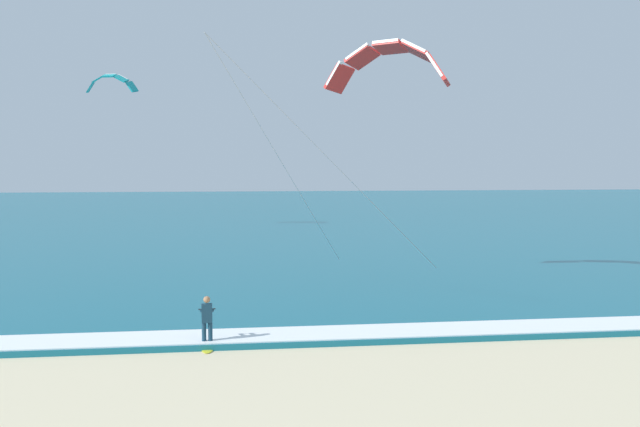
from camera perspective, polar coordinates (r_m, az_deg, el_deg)
sea at (r=81.24m, az=-6.20°, el=0.11°), size 200.00×120.00×0.20m
surf_foam at (r=22.79m, az=-3.59°, el=-10.23°), size 200.00×1.87×0.04m
surfboard at (r=22.23m, az=-9.58°, el=-11.17°), size 0.49×1.42×0.09m
kitesurfer at (r=22.02m, az=-9.61°, el=-8.87°), size 0.55×0.53×1.69m
kite_primary at (r=32.14m, az=5.79°, el=12.78°), size 10.61×11.46×10.46m
kite_distant at (r=60.95m, az=-17.44°, el=10.70°), size 4.50×1.96×1.67m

